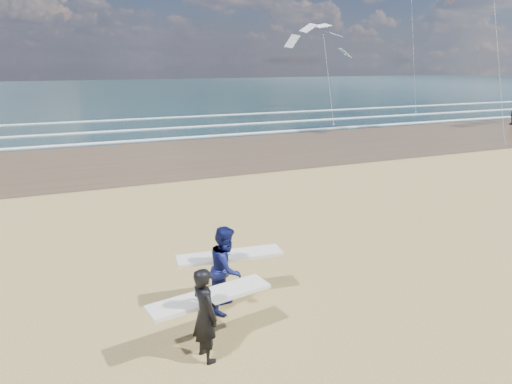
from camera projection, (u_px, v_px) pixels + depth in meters
name	position (u px, v px, depth m)	size (l,w,h in m)	color
wet_sand_strip	(405.00, 136.00, 30.67)	(220.00, 12.00, 0.01)	#4B3A28
ocean	(193.00, 90.00, 78.51)	(220.00, 100.00, 0.02)	#173032
foam_breakers	(326.00, 118.00, 39.61)	(220.00, 11.70, 0.05)	white
surfer_near	(206.00, 311.00, 7.61)	(2.26, 1.13, 1.67)	black
surfer_far	(227.00, 267.00, 9.16)	(2.24, 1.27, 1.76)	#0D134D
kite_0	(494.00, 3.00, 28.23)	(7.90, 4.97, 13.52)	slate
kite_1	(326.00, 59.00, 37.06)	(6.06, 4.77, 8.84)	slate
kite_5	(412.00, 22.00, 44.37)	(5.60, 4.72, 15.84)	slate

